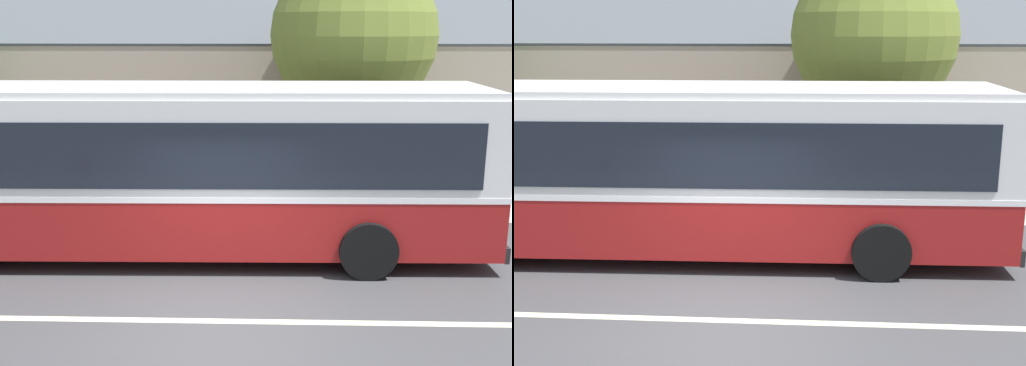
# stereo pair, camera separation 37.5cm
# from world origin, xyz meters

# --- Properties ---
(ground_plane) EXTENTS (300.00, 300.00, 0.00)m
(ground_plane) POSITION_xyz_m (0.00, 0.00, 0.00)
(ground_plane) COLOR #424244
(sidewalk_far) EXTENTS (60.00, 3.00, 0.15)m
(sidewalk_far) POSITION_xyz_m (0.00, 6.00, 0.07)
(sidewalk_far) COLOR #ADAAA3
(sidewalk_far) RESTS_ON ground
(lane_divider_stripe) EXTENTS (60.00, 0.16, 0.01)m
(lane_divider_stripe) POSITION_xyz_m (0.00, 0.00, 0.00)
(lane_divider_stripe) COLOR beige
(lane_divider_stripe) RESTS_ON ground
(community_building) EXTENTS (21.17, 9.58, 6.95)m
(community_building) POSITION_xyz_m (-2.20, 13.38, 1.97)
(community_building) COLOR tan
(community_building) RESTS_ON ground
(transit_bus) EXTENTS (12.37, 2.92, 3.14)m
(transit_bus) POSITION_xyz_m (-1.41, 2.90, 1.69)
(transit_bus) COLOR maroon
(transit_bus) RESTS_ON ground
(street_tree_primary) EXTENTS (3.97, 3.97, 5.96)m
(street_tree_primary) POSITION_xyz_m (2.63, 7.11, 3.84)
(street_tree_primary) COLOR #4C3828
(street_tree_primary) RESTS_ON ground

